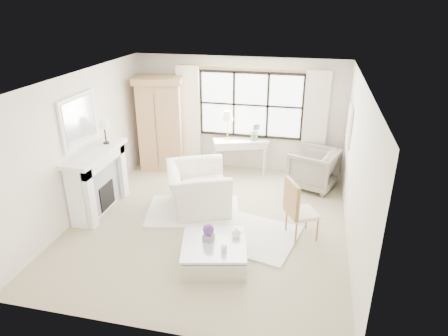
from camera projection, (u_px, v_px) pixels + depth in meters
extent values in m
plane|color=tan|center=(210.00, 222.00, 7.58)|extent=(5.50, 5.50, 0.00)
plane|color=white|center=(207.00, 79.00, 6.51)|extent=(5.50, 5.50, 0.00)
plane|color=beige|center=(238.00, 114.00, 9.50)|extent=(5.00, 0.00, 5.00)
plane|color=white|center=(148.00, 242.00, 4.58)|extent=(5.00, 0.00, 5.00)
plane|color=white|center=(81.00, 145.00, 7.55)|extent=(0.00, 5.50, 5.50)
plane|color=beige|center=(356.00, 168.00, 6.54)|extent=(0.00, 5.50, 5.50)
cube|color=white|center=(251.00, 105.00, 9.33)|extent=(2.40, 0.02, 1.50)
cylinder|color=gold|center=(251.00, 68.00, 8.93)|extent=(3.30, 0.04, 0.04)
cube|color=white|center=(189.00, 117.00, 9.70)|extent=(0.55, 0.10, 2.47)
cube|color=beige|center=(315.00, 125.00, 9.10)|extent=(0.55, 0.10, 2.47)
cube|color=white|center=(96.00, 182.00, 7.81)|extent=(0.34, 1.50, 1.18)
cube|color=silver|center=(105.00, 186.00, 7.80)|extent=(0.03, 1.22, 0.97)
cube|color=black|center=(106.00, 196.00, 7.88)|extent=(0.06, 0.52, 0.50)
cube|color=white|center=(94.00, 153.00, 7.55)|extent=(0.58, 1.66, 0.08)
cube|color=white|center=(79.00, 120.00, 7.35)|extent=(0.05, 1.15, 0.95)
cube|color=silver|center=(80.00, 120.00, 7.34)|extent=(0.02, 1.00, 0.80)
cube|color=silver|center=(349.00, 126.00, 7.98)|extent=(0.04, 0.62, 0.82)
cube|color=beige|center=(348.00, 126.00, 7.99)|extent=(0.01, 0.52, 0.72)
cylinder|color=black|center=(106.00, 143.00, 7.89)|extent=(0.12, 0.12, 0.03)
cylinder|color=black|center=(105.00, 135.00, 7.82)|extent=(0.03, 0.03, 0.30)
cone|color=beige|center=(104.00, 123.00, 7.73)|extent=(0.22, 0.22, 0.18)
cube|color=tan|center=(161.00, 127.00, 9.60)|extent=(1.10, 0.79, 2.10)
cube|color=tan|center=(158.00, 80.00, 9.16)|extent=(1.24, 0.91, 0.14)
cube|color=silver|center=(241.00, 144.00, 9.54)|extent=(1.31, 0.79, 0.14)
cube|color=silver|center=(241.00, 141.00, 9.51)|extent=(1.38, 0.85, 0.06)
cylinder|color=#A9823A|center=(227.00, 138.00, 9.54)|extent=(0.14, 0.14, 0.03)
cylinder|color=#A9823A|center=(228.00, 128.00, 9.44)|extent=(0.02, 0.02, 0.46)
cone|color=#F2E6C6|center=(228.00, 115.00, 9.31)|extent=(0.28, 0.28, 0.22)
imported|color=#54714B|center=(255.00, 132.00, 9.35)|extent=(0.24, 0.20, 0.43)
cylinder|color=white|center=(211.00, 189.00, 8.84)|extent=(0.26, 0.26, 0.03)
cylinder|color=white|center=(211.00, 179.00, 8.75)|extent=(0.06, 0.06, 0.44)
cylinder|color=white|center=(211.00, 169.00, 8.66)|extent=(0.40, 0.40, 0.03)
cube|color=white|center=(193.00, 211.00, 7.94)|extent=(2.02, 1.62, 0.03)
cube|color=white|center=(245.00, 234.00, 7.17)|extent=(2.03, 1.70, 0.03)
imported|color=white|center=(198.00, 188.00, 7.93)|extent=(1.59, 1.69, 0.87)
imported|color=gray|center=(313.00, 169.00, 8.82)|extent=(1.21, 1.19, 0.87)
cube|color=silver|center=(303.00, 213.00, 6.96)|extent=(0.63, 0.64, 0.07)
cube|color=#A97E46|center=(292.00, 199.00, 6.78)|extent=(0.27, 0.45, 0.60)
cube|color=silver|center=(214.00, 255.00, 6.35)|extent=(1.20, 1.20, 0.32)
cube|color=silver|center=(214.00, 244.00, 6.27)|extent=(1.20, 1.20, 0.04)
cube|color=slate|center=(209.00, 237.00, 6.31)|extent=(0.17, 0.17, 0.11)
sphere|color=#532D70|center=(208.00, 229.00, 6.26)|extent=(0.18, 0.18, 0.18)
cylinder|color=beige|center=(224.00, 249.00, 6.02)|extent=(0.09, 0.09, 0.12)
imported|color=white|center=(236.00, 233.00, 6.39)|extent=(0.18, 0.18, 0.16)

